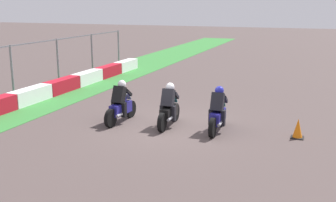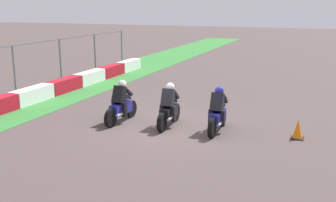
{
  "view_description": "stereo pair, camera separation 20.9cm",
  "coord_description": "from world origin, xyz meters",
  "views": [
    {
      "loc": [
        -13.11,
        -4.8,
        4.2
      ],
      "look_at": [
        -0.04,
        0.05,
        0.9
      ],
      "focal_mm": 44.79,
      "sensor_mm": 36.0,
      "label": 1
    },
    {
      "loc": [
        -13.03,
        -4.99,
        4.2
      ],
      "look_at": [
        -0.04,
        0.05,
        0.9
      ],
      "focal_mm": 44.79,
      "sensor_mm": 36.0,
      "label": 2
    }
  ],
  "objects": [
    {
      "name": "ground_plane",
      "position": [
        0.0,
        0.0,
        0.0
      ],
      "size": [
        120.0,
        120.0,
        0.0
      ],
      "primitive_type": "plane",
      "color": "#4F423F"
    },
    {
      "name": "grass_verge",
      "position": [
        0.0,
        6.85,
        0.01
      ],
      "size": [
        72.0,
        3.8,
        0.02
      ],
      "primitive_type": "cube",
      "color": "#368137",
      "rests_on": "ground_plane"
    },
    {
      "name": "track_barrier",
      "position": [
        0.0,
        6.75,
        0.32
      ],
      "size": [
        23.06,
        0.6,
        0.64
      ],
      "color": "red",
      "rests_on": "ground_plane"
    },
    {
      "name": "rider_lane_a",
      "position": [
        0.01,
        -1.69,
        0.62
      ],
      "size": [
        2.04,
        0.54,
        1.51
      ],
      "rotation": [
        0.0,
        0.0,
        0.01
      ],
      "color": "black",
      "rests_on": "ground_plane"
    },
    {
      "name": "rider_lane_b",
      "position": [
        0.01,
        0.03,
        0.62
      ],
      "size": [
        2.04,
        0.54,
        1.51
      ],
      "rotation": [
        0.0,
        0.0,
        0.03
      ],
      "color": "black",
      "rests_on": "ground_plane"
    },
    {
      "name": "rider_lane_c",
      "position": [
        -0.13,
        1.82,
        0.62
      ],
      "size": [
        2.04,
        0.55,
        1.51
      ],
      "rotation": [
        0.0,
        0.0,
        -0.06
      ],
      "color": "black",
      "rests_on": "ground_plane"
    },
    {
      "name": "traffic_cone",
      "position": [
        0.19,
        -4.24,
        0.29
      ],
      "size": [
        0.4,
        0.4,
        0.63
      ],
      "color": "black",
      "rests_on": "ground_plane"
    }
  ]
}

